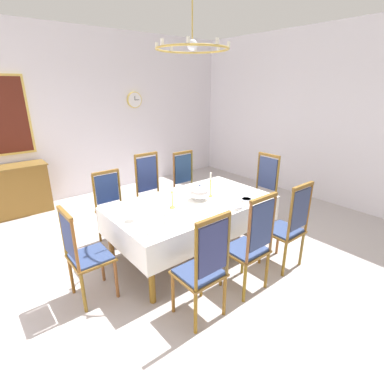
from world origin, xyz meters
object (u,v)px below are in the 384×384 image
chair_south_b (251,244)px  chandelier (192,48)px  spoon_secondary (240,204)px  bowl_near_left (246,200)px  chair_head_west (84,253)px  chair_north_c (187,185)px  candlestick_east (210,187)px  soup_tureen (200,192)px  bowl_near_right (235,206)px  chair_north_a (112,206)px  chair_head_east (262,190)px  sideboard (5,192)px  mounted_clock (134,100)px  dining_table (192,207)px  chair_south_c (289,225)px  chair_south_a (203,267)px  chair_north_b (152,192)px  spoon_primary (250,198)px  candlestick_west (172,198)px

chair_south_b → chandelier: 2.25m
chair_south_b → spoon_secondary: size_ratio=6.70×
bowl_near_left → chair_head_west: bearing=168.1°
chair_north_c → candlestick_east: size_ratio=3.35×
soup_tureen → bowl_near_right: (0.16, -0.50, -0.08)m
chair_north_a → soup_tureen: bearing=129.0°
chair_head_east → sideboard: chair_head_east is taller
chandelier → mounted_clock: bearing=72.8°
dining_table → chair_south_c: 1.25m
chair_south_a → spoon_secondary: size_ratio=6.57×
spoon_secondary → sideboard: size_ratio=0.12×
chair_head_east → bowl_near_left: (-0.90, -0.43, 0.19)m
chair_north_b → spoon_primary: 1.59m
dining_table → chair_head_west: size_ratio=1.98×
dining_table → candlestick_west: candlestick_west is taller
dining_table → chair_north_a: 1.23m
chair_south_b → candlestick_east: (0.33, 1.02, 0.31)m
chair_south_b → bowl_near_left: chair_south_b is taller
chair_north_a → mounted_clock: mounted_clock is taller
chair_south_a → soup_tureen: bearing=51.1°
candlestick_east → bowl_near_left: candlestick_east is taller
dining_table → spoon_primary: bearing=-30.6°
chair_head_east → sideboard: 4.45m
candlestick_east → spoon_secondary: 0.50m
chair_south_a → chair_head_east: (2.16, 1.01, 0.01)m
chair_north_c → chair_south_b: bearing=70.4°
chair_south_b → candlestick_west: bearing=107.4°
chair_north_b → chair_head_west: chair_north_b is taller
chair_south_c → chair_head_west: bearing=155.1°
chair_south_a → candlestick_west: bearing=70.2°
sideboard → chandelier: chandelier is taller
chair_head_west → candlestick_west: (1.15, 0.00, 0.34)m
chair_south_a → soup_tureen: (0.82, 1.01, 0.28)m
dining_table → bowl_near_left: bearing=-36.6°
chair_south_a → chair_north_c: (1.41, 2.03, -0.00)m
soup_tureen → chair_head_east: bearing=-0.0°
chair_north_b → spoon_secondary: size_ratio=6.94×
chair_north_b → chair_north_c: chair_north_b is taller
chandelier → candlestick_west: bearing=180.0°
spoon_secondary → chair_north_a: bearing=133.2°
sideboard → spoon_secondary: bearing=122.2°
chair_north_c → spoon_secondary: 1.53m
chair_south_c → sideboard: bearing=121.7°
chair_south_b → soup_tureen: chair_south_b is taller
chair_north_c → candlestick_west: chair_north_c is taller
soup_tureen → bowl_near_left: bearing=-43.7°
chair_head_east → bowl_near_right: chair_head_east is taller
chair_south_c → chair_head_west: (-2.19, 1.01, -0.03)m
candlestick_east → bowl_near_left: 0.52m
chair_north_a → sideboard: bearing=-61.5°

